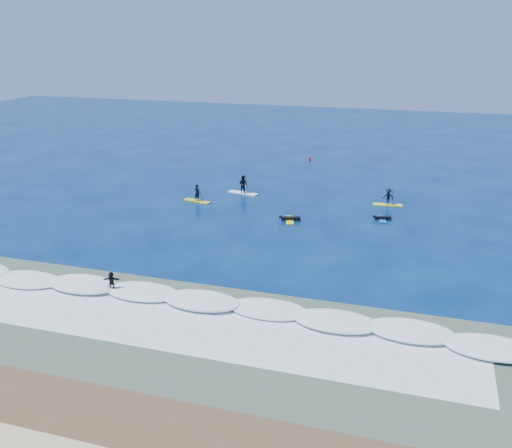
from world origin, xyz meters
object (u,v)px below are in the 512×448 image
(prone_paddler_near, at_px, (290,219))
(marker_buoy, at_px, (310,159))
(wave_surfer, at_px, (112,282))
(sup_paddler_left, at_px, (197,195))
(sup_paddler_center, at_px, (243,186))
(prone_paddler_far, at_px, (382,218))
(sup_paddler_right, at_px, (388,198))

(prone_paddler_near, xyz_separation_m, marker_buoy, (-3.25, 22.93, 0.15))
(wave_surfer, bearing_deg, prone_paddler_near, 49.99)
(sup_paddler_left, height_order, marker_buoy, sup_paddler_left)
(prone_paddler_near, bearing_deg, sup_paddler_center, 26.14)
(sup_paddler_center, relative_size, prone_paddler_near, 1.31)
(prone_paddler_far, bearing_deg, marker_buoy, 13.33)
(prone_paddler_far, distance_m, wave_surfer, 24.14)
(wave_surfer, xyz_separation_m, marker_buoy, (3.83, 39.66, -0.40))
(marker_buoy, bearing_deg, sup_paddler_right, -55.90)
(sup_paddler_left, distance_m, wave_surfer, 19.80)
(sup_paddler_center, distance_m, prone_paddler_near, 9.40)
(marker_buoy, bearing_deg, prone_paddler_near, -81.94)
(prone_paddler_near, bearing_deg, sup_paddler_right, -64.62)
(marker_buoy, bearing_deg, sup_paddler_left, -107.83)
(marker_buoy, bearing_deg, wave_surfer, -95.52)
(wave_surfer, height_order, marker_buoy, wave_surfer)
(wave_surfer, bearing_deg, sup_paddler_center, 71.41)
(sup_paddler_right, relative_size, prone_paddler_far, 1.29)
(sup_paddler_center, distance_m, sup_paddler_right, 14.01)
(sup_paddler_left, distance_m, sup_paddler_right, 17.72)
(sup_paddler_center, relative_size, sup_paddler_right, 1.17)
(sup_paddler_left, distance_m, prone_paddler_far, 17.15)
(sup_paddler_right, height_order, prone_paddler_far, sup_paddler_right)
(sup_paddler_center, relative_size, marker_buoy, 4.30)
(sup_paddler_left, height_order, prone_paddler_near, sup_paddler_left)
(wave_surfer, bearing_deg, marker_buoy, 67.41)
(prone_paddler_far, xyz_separation_m, marker_buoy, (-10.69, 20.38, 0.18))
(wave_surfer, bearing_deg, prone_paddler_far, 35.93)
(sup_paddler_right, distance_m, marker_buoy, 19.26)
(sup_paddler_center, distance_m, prone_paddler_far, 14.55)
(sup_paddler_center, height_order, wave_surfer, sup_paddler_center)
(prone_paddler_far, relative_size, wave_surfer, 1.19)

